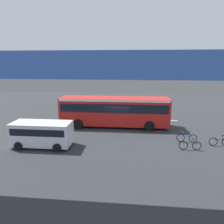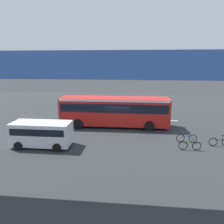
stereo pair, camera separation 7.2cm
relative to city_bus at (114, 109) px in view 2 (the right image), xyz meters
The scene contains 13 objects.
ground 1.96m from the city_bus, 133.54° to the left, with size 80.00×80.00×0.00m, color #2D3033.
city_bus is the anchor object (origin of this frame).
parked_van 8.21m from the city_bus, 48.28° to the left, with size 4.80×2.17×2.05m.
bicycle_green 8.83m from the city_bus, 138.90° to the left, with size 1.77×0.44×0.96m.
bicycle_black 10.45m from the city_bus, 153.23° to the left, with size 1.77×0.44×0.96m.
bicycle_blue 7.97m from the city_bus, 149.04° to the left, with size 1.77×0.44×0.96m.
pedestrian 4.66m from the city_bus, 151.21° to the right, with size 0.38×0.38×1.79m.
traffic_sign 4.43m from the city_bus, 84.01° to the right, with size 0.08×0.60×2.80m.
lane_dash_leftmost 7.25m from the city_bus, 155.54° to the right, with size 2.00×0.20×0.01m, color silver.
lane_dash_left 4.19m from the city_bus, 129.32° to the right, with size 2.00×0.20×0.01m, color silver.
lane_dash_centre 3.82m from the city_bus, 60.71° to the right, with size 2.00×0.20×0.01m, color silver.
lane_dash_right 6.60m from the city_bus, 27.26° to the right, with size 2.00×0.20×0.01m, color silver.
pedestrian_overpass 12.94m from the city_bus, 91.72° to the left, with size 28.01×2.60×7.27m.
Camera 2 is at (-1.57, 21.35, 6.84)m, focal length 33.49 mm.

